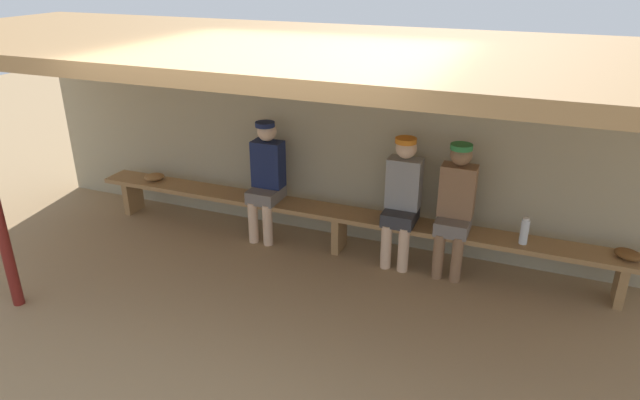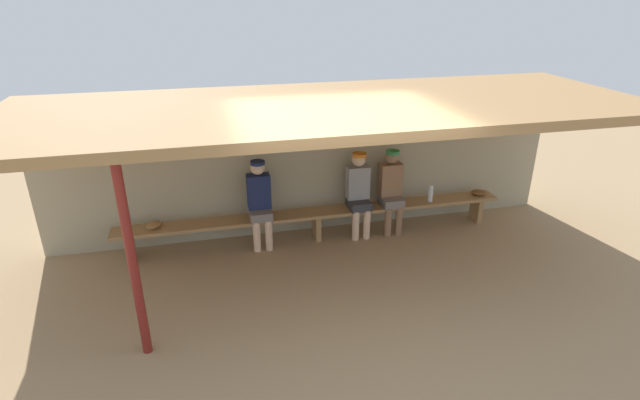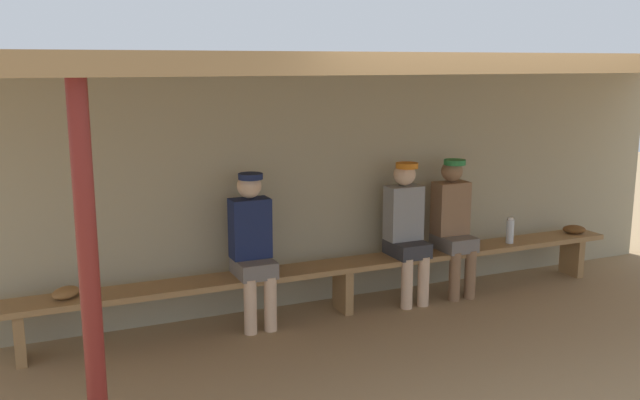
{
  "view_description": "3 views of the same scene",
  "coord_description": "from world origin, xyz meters",
  "px_view_note": "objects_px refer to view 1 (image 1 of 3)",
  "views": [
    {
      "loc": [
        1.86,
        -3.62,
        2.95
      ],
      "look_at": [
        -0.05,
        1.12,
        0.76
      ],
      "focal_mm": 31.74,
      "sensor_mm": 36.0,
      "label": 1
    },
    {
      "loc": [
        -1.56,
        -5.14,
        3.68
      ],
      "look_at": [
        -0.0,
        1.33,
        0.75
      ],
      "focal_mm": 27.72,
      "sensor_mm": 36.0,
      "label": 2
    },
    {
      "loc": [
        -2.67,
        -3.94,
        2.27
      ],
      "look_at": [
        -0.29,
        1.41,
        1.1
      ],
      "focal_mm": 38.89,
      "sensor_mm": 36.0,
      "label": 3
    }
  ],
  "objects_px": {
    "player_rightmost": "(266,175)",
    "bench": "(339,217)",
    "baseball_glove_dark_brown": "(628,254)",
    "player_near_post": "(402,196)",
    "water_bottle_orange": "(524,231)",
    "baseball_glove_tan": "(154,177)",
    "player_in_white": "(455,203)"
  },
  "relations": [
    {
      "from": "bench",
      "to": "player_near_post",
      "type": "distance_m",
      "value": 0.76
    },
    {
      "from": "player_in_white",
      "to": "baseball_glove_tan",
      "type": "xyz_separation_m",
      "value": [
        -3.59,
        0.01,
        -0.24
      ]
    },
    {
      "from": "player_in_white",
      "to": "baseball_glove_dark_brown",
      "type": "xyz_separation_m",
      "value": [
        1.56,
        -0.0,
        -0.24
      ]
    },
    {
      "from": "player_rightmost",
      "to": "baseball_glove_tan",
      "type": "bearing_deg",
      "value": 179.74
    },
    {
      "from": "baseball_glove_dark_brown",
      "to": "player_near_post",
      "type": "bearing_deg",
      "value": -149.57
    },
    {
      "from": "player_near_post",
      "to": "player_in_white",
      "type": "relative_size",
      "value": 1.0
    },
    {
      "from": "player_rightmost",
      "to": "baseball_glove_tan",
      "type": "xyz_separation_m",
      "value": [
        -1.53,
        0.01,
        -0.24
      ]
    },
    {
      "from": "player_rightmost",
      "to": "baseball_glove_dark_brown",
      "type": "xyz_separation_m",
      "value": [
        3.62,
        -0.0,
        -0.24
      ]
    },
    {
      "from": "player_rightmost",
      "to": "bench",
      "type": "bearing_deg",
      "value": -0.24
    },
    {
      "from": "baseball_glove_tan",
      "to": "player_rightmost",
      "type": "bearing_deg",
      "value": -45.38
    },
    {
      "from": "player_near_post",
      "to": "water_bottle_orange",
      "type": "relative_size",
      "value": 5.07
    },
    {
      "from": "water_bottle_orange",
      "to": "baseball_glove_tan",
      "type": "height_order",
      "value": "water_bottle_orange"
    },
    {
      "from": "bench",
      "to": "player_near_post",
      "type": "relative_size",
      "value": 4.46
    },
    {
      "from": "baseball_glove_dark_brown",
      "to": "player_rightmost",
      "type": "bearing_deg",
      "value": -149.52
    },
    {
      "from": "player_rightmost",
      "to": "baseball_glove_dark_brown",
      "type": "height_order",
      "value": "player_rightmost"
    },
    {
      "from": "baseball_glove_dark_brown",
      "to": "bench",
      "type": "bearing_deg",
      "value": -149.47
    },
    {
      "from": "water_bottle_orange",
      "to": "baseball_glove_dark_brown",
      "type": "relative_size",
      "value": 1.11
    },
    {
      "from": "bench",
      "to": "baseball_glove_dark_brown",
      "type": "relative_size",
      "value": 25.0
    },
    {
      "from": "water_bottle_orange",
      "to": "baseball_glove_dark_brown",
      "type": "distance_m",
      "value": 0.9
    },
    {
      "from": "player_near_post",
      "to": "water_bottle_orange",
      "type": "height_order",
      "value": "player_near_post"
    },
    {
      "from": "player_in_white",
      "to": "water_bottle_orange",
      "type": "relative_size",
      "value": 5.07
    },
    {
      "from": "player_near_post",
      "to": "bench",
      "type": "bearing_deg",
      "value": -179.69
    },
    {
      "from": "bench",
      "to": "baseball_glove_tan",
      "type": "bearing_deg",
      "value": 179.75
    },
    {
      "from": "player_near_post",
      "to": "player_rightmost",
      "type": "distance_m",
      "value": 1.53
    },
    {
      "from": "player_near_post",
      "to": "player_rightmost",
      "type": "height_order",
      "value": "same"
    },
    {
      "from": "player_in_white",
      "to": "water_bottle_orange",
      "type": "bearing_deg",
      "value": -3.62
    },
    {
      "from": "water_bottle_orange",
      "to": "baseball_glove_tan",
      "type": "distance_m",
      "value": 4.26
    },
    {
      "from": "player_near_post",
      "to": "water_bottle_orange",
      "type": "distance_m",
      "value": 1.21
    },
    {
      "from": "player_rightmost",
      "to": "player_near_post",
      "type": "bearing_deg",
      "value": 0.0
    },
    {
      "from": "baseball_glove_dark_brown",
      "to": "baseball_glove_tan",
      "type": "relative_size",
      "value": 1.0
    },
    {
      "from": "player_rightmost",
      "to": "water_bottle_orange",
      "type": "bearing_deg",
      "value": -0.88
    },
    {
      "from": "baseball_glove_dark_brown",
      "to": "player_in_white",
      "type": "bearing_deg",
      "value": -149.62
    }
  ]
}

